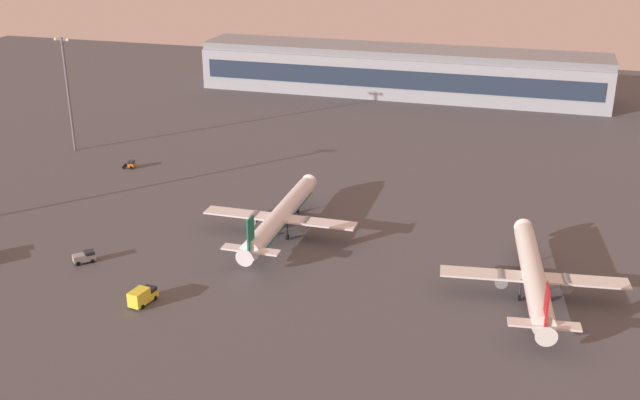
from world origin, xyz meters
TOP-DOWN VIEW (x-y plane):
  - ground_plane at (0.00, 0.00)m, footprint 416.00×416.00m
  - terminal_building at (1.82, 144.15)m, footprint 140.51×22.40m
  - airplane_mid_apron at (51.20, 5.98)m, footprint 32.48×41.62m
  - airplane_taxiway_distant at (0.08, 18.62)m, footprint 32.33×41.62m
  - baggage_tractor at (-31.86, -4.23)m, footprint 4.33×4.30m
  - pushback_tug at (-50.47, 47.27)m, footprint 3.34×2.31m
  - catering_truck at (-13.38, -15.64)m, footprint 3.28×5.97m
  - apron_light_central at (-72.76, 56.40)m, footprint 4.80×0.90m

SIDE VIEW (x-z plane):
  - ground_plane at x=0.00m, z-range 0.00..0.00m
  - pushback_tug at x=-50.47m, z-range 0.04..2.09m
  - baggage_tractor at x=-31.86m, z-range 0.05..2.30m
  - catering_truck at x=-13.38m, z-range 0.05..3.10m
  - airplane_mid_apron at x=51.20m, z-range -1.30..9.37m
  - airplane_taxiway_distant at x=0.08m, z-range -1.31..9.40m
  - terminal_building at x=1.82m, z-range -0.11..16.29m
  - apron_light_central at x=-72.76m, z-range 1.90..32.93m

